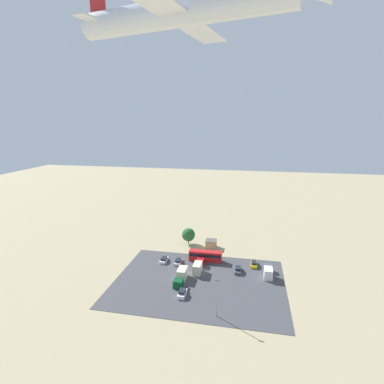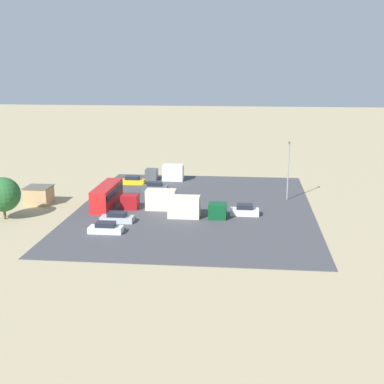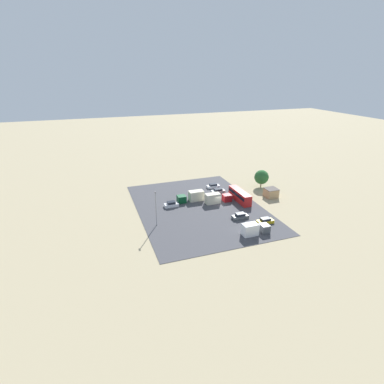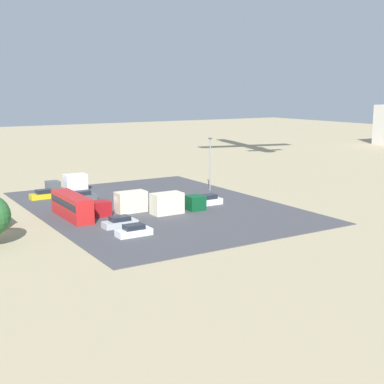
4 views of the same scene
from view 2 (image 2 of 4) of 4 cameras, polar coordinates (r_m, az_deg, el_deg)
ground_plane at (r=82.84m, az=-4.27°, el=-1.63°), size 400.00×400.00×0.00m
parking_lot_surface at (r=81.93m, az=0.32°, el=-1.74°), size 47.85×35.48×0.08m
shed_building at (r=87.63m, az=-16.00°, el=-0.32°), size 3.91×3.93×2.83m
bus at (r=83.66m, az=-9.07°, el=-0.29°), size 10.68×2.56×3.34m
parked_car_0 at (r=75.35m, az=-7.99°, el=-2.75°), size 1.93×4.58×1.43m
parked_car_1 at (r=70.92m, az=-9.18°, el=-3.84°), size 1.91×4.42×1.43m
parked_car_2 at (r=93.07m, az=-4.00°, el=0.54°), size 1.90×4.49×1.57m
parked_car_3 at (r=78.36m, az=5.63°, el=-1.98°), size 1.92×4.17×1.62m
parked_car_4 at (r=98.55m, az=-6.37°, el=1.21°), size 1.87×4.50×1.51m
parked_truck_0 at (r=76.60m, az=0.16°, el=-1.71°), size 2.48×8.35×3.08m
parked_truck_1 at (r=81.14m, az=-4.26°, el=-0.87°), size 2.31×8.31×3.08m
parked_truck_2 at (r=101.22m, az=-2.69°, el=2.03°), size 2.39×7.13×2.98m
tree_near_shed at (r=80.03m, az=-19.51°, el=-0.25°), size 4.90×4.90×6.09m
light_pole_lot_centre at (r=87.14m, az=10.23°, el=2.48°), size 0.90×0.28×9.44m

